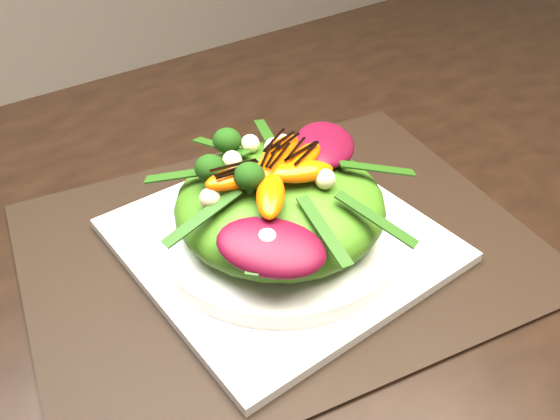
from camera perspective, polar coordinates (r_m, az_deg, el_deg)
dining_table at (r=0.75m, az=14.87°, el=3.32°), size 1.60×0.90×0.75m
placemat at (r=0.59m, az=-0.00°, el=-3.43°), size 0.54×0.45×0.00m
plate_base at (r=0.59m, az=0.00°, el=-2.91°), size 0.29×0.29×0.01m
salad_bowl at (r=0.58m, az=0.00°, el=-1.85°), size 0.24×0.24×0.02m
lettuce_mound at (r=0.56m, az=-0.00°, el=0.56°), size 0.26×0.26×0.07m
radicchio_leaf at (r=0.58m, az=4.35°, el=6.34°), size 0.11×0.10×0.02m
orange_segment at (r=0.56m, az=-2.13°, el=5.53°), size 0.06×0.04×0.02m
broccoli_floret at (r=0.53m, az=-5.82°, el=4.34°), size 0.05×0.05×0.04m
macadamia_nut at (r=0.53m, az=5.77°, el=3.13°), size 0.02×0.02×0.02m
balsamic_drizzle at (r=0.55m, az=-2.15°, el=6.28°), size 0.04×0.01×0.00m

